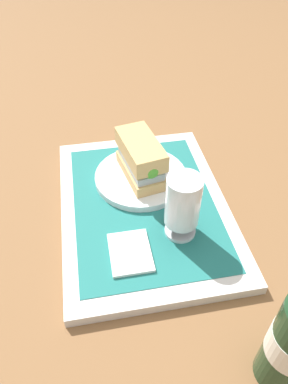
{
  "coord_description": "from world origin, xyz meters",
  "views": [
    {
      "loc": [
        0.49,
        -0.09,
        0.52
      ],
      "look_at": [
        0.0,
        0.0,
        0.05
      ],
      "focal_mm": 33.85,
      "sensor_mm": 36.0,
      "label": 1
    }
  ],
  "objects": [
    {
      "name": "sandwich",
      "position": [
        -0.06,
        0.01,
        0.08
      ],
      "size": [
        0.14,
        0.09,
        0.08
      ],
      "rotation": [
        0.0,
        0.0,
        0.19
      ],
      "color": "tan",
      "rests_on": "plate"
    },
    {
      "name": "napkin_folded",
      "position": [
        0.12,
        -0.05,
        0.02
      ],
      "size": [
        0.09,
        0.07,
        0.01
      ],
      "primitive_type": "cube",
      "color": "white",
      "rests_on": "placemat"
    },
    {
      "name": "beer_glass",
      "position": [
        0.08,
        0.05,
        0.09
      ],
      "size": [
        0.06,
        0.06,
        0.12
      ],
      "color": "silver",
      "rests_on": "placemat"
    },
    {
      "name": "placemat",
      "position": [
        0.0,
        0.0,
        0.02
      ],
      "size": [
        0.38,
        0.27,
        0.0
      ],
      "primitive_type": "cube",
      "color": "#1E6B66",
      "rests_on": "tray"
    },
    {
      "name": "ground_plane",
      "position": [
        0.0,
        0.0,
        0.0
      ],
      "size": [
        3.0,
        3.0,
        0.0
      ],
      "primitive_type": "plane",
      "color": "brown"
    },
    {
      "name": "plate",
      "position": [
        -0.07,
        0.01,
        0.03
      ],
      "size": [
        0.19,
        0.19,
        0.01
      ],
      "primitive_type": "cylinder",
      "color": "white",
      "rests_on": "placemat"
    },
    {
      "name": "tray",
      "position": [
        0.0,
        0.0,
        0.01
      ],
      "size": [
        0.44,
        0.32,
        0.02
      ],
      "primitive_type": "cube",
      "color": "silver",
      "rests_on": "ground_plane"
    }
  ]
}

